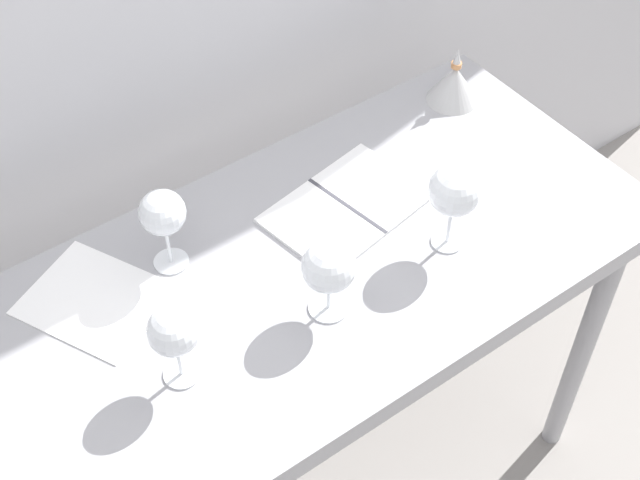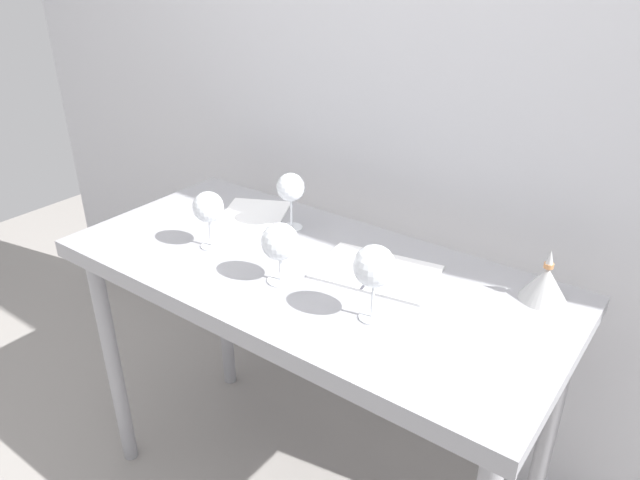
{
  "view_description": "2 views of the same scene",
  "coord_description": "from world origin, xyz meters",
  "px_view_note": "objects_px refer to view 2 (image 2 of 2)",
  "views": [
    {
      "loc": [
        -0.62,
        -0.92,
        2.2
      ],
      "look_at": [
        0.03,
        -0.02,
        0.97
      ],
      "focal_mm": 51.05,
      "sensor_mm": 36.0,
      "label": 1
    },
    {
      "loc": [
        0.86,
        -1.12,
        1.7
      ],
      "look_at": [
        0.04,
        -0.01,
        1.0
      ],
      "focal_mm": 33.2,
      "sensor_mm": 36.0,
      "label": 2
    }
  ],
  "objects_px": {
    "open_notebook": "(376,272)",
    "wine_glass_near_right": "(374,268)",
    "wine_glass_far_left": "(291,189)",
    "tasting_sheet_upper": "(254,215)",
    "wine_glass_near_left": "(208,208)",
    "wine_glass_near_center": "(280,243)",
    "decanter_funnel": "(545,283)"
  },
  "relations": [
    {
      "from": "open_notebook",
      "to": "wine_glass_near_right",
      "type": "bearing_deg",
      "value": -71.2
    },
    {
      "from": "wine_glass_far_left",
      "to": "tasting_sheet_upper",
      "type": "distance_m",
      "value": 0.21
    },
    {
      "from": "wine_glass_near_left",
      "to": "tasting_sheet_upper",
      "type": "xyz_separation_m",
      "value": [
        -0.05,
        0.23,
        -0.12
      ]
    },
    {
      "from": "wine_glass_near_center",
      "to": "open_notebook",
      "type": "distance_m",
      "value": 0.28
    },
    {
      "from": "wine_glass_near_center",
      "to": "wine_glass_far_left",
      "type": "height_order",
      "value": "wine_glass_far_left"
    },
    {
      "from": "open_notebook",
      "to": "tasting_sheet_upper",
      "type": "distance_m",
      "value": 0.52
    },
    {
      "from": "wine_glass_near_left",
      "to": "decanter_funnel",
      "type": "bearing_deg",
      "value": 18.4
    },
    {
      "from": "wine_glass_far_left",
      "to": "decanter_funnel",
      "type": "height_order",
      "value": "wine_glass_far_left"
    },
    {
      "from": "wine_glass_near_left",
      "to": "tasting_sheet_upper",
      "type": "height_order",
      "value": "wine_glass_near_left"
    },
    {
      "from": "wine_glass_far_left",
      "to": "open_notebook",
      "type": "height_order",
      "value": "wine_glass_far_left"
    },
    {
      "from": "tasting_sheet_upper",
      "to": "wine_glass_far_left",
      "type": "bearing_deg",
      "value": -26.86
    },
    {
      "from": "open_notebook",
      "to": "tasting_sheet_upper",
      "type": "bearing_deg",
      "value": 161.23
    },
    {
      "from": "wine_glass_near_left",
      "to": "wine_glass_near_center",
      "type": "bearing_deg",
      "value": -6.03
    },
    {
      "from": "wine_glass_near_right",
      "to": "decanter_funnel",
      "type": "relative_size",
      "value": 1.39
    },
    {
      "from": "wine_glass_near_left",
      "to": "tasting_sheet_upper",
      "type": "bearing_deg",
      "value": 101.75
    },
    {
      "from": "wine_glass_near_center",
      "to": "wine_glass_near_right",
      "type": "distance_m",
      "value": 0.28
    },
    {
      "from": "wine_glass_far_left",
      "to": "decanter_funnel",
      "type": "xyz_separation_m",
      "value": [
        0.75,
        0.06,
        -0.08
      ]
    },
    {
      "from": "wine_glass_near_center",
      "to": "wine_glass_far_left",
      "type": "relative_size",
      "value": 0.92
    },
    {
      "from": "wine_glass_near_right",
      "to": "open_notebook",
      "type": "height_order",
      "value": "wine_glass_near_right"
    },
    {
      "from": "wine_glass_near_right",
      "to": "tasting_sheet_upper",
      "type": "bearing_deg",
      "value": 156.51
    },
    {
      "from": "wine_glass_far_left",
      "to": "open_notebook",
      "type": "distance_m",
      "value": 0.39
    },
    {
      "from": "wine_glass_near_right",
      "to": "tasting_sheet_upper",
      "type": "xyz_separation_m",
      "value": [
        -0.62,
        0.27,
        -0.14
      ]
    },
    {
      "from": "wine_glass_near_center",
      "to": "open_notebook",
      "type": "height_order",
      "value": "wine_glass_near_center"
    },
    {
      "from": "wine_glass_far_left",
      "to": "open_notebook",
      "type": "xyz_separation_m",
      "value": [
        0.36,
        -0.08,
        -0.13
      ]
    },
    {
      "from": "wine_glass_near_right",
      "to": "open_notebook",
      "type": "xyz_separation_m",
      "value": [
        -0.1,
        0.19,
        -0.13
      ]
    },
    {
      "from": "wine_glass_far_left",
      "to": "tasting_sheet_upper",
      "type": "height_order",
      "value": "wine_glass_far_left"
    },
    {
      "from": "wine_glass_near_left",
      "to": "wine_glass_near_right",
      "type": "relative_size",
      "value": 0.89
    },
    {
      "from": "wine_glass_near_left",
      "to": "open_notebook",
      "type": "height_order",
      "value": "wine_glass_near_left"
    },
    {
      "from": "wine_glass_near_left",
      "to": "open_notebook",
      "type": "xyz_separation_m",
      "value": [
        0.47,
        0.15,
        -0.12
      ]
    },
    {
      "from": "tasting_sheet_upper",
      "to": "wine_glass_near_left",
      "type": "bearing_deg",
      "value": -104.66
    },
    {
      "from": "wine_glass_near_left",
      "to": "tasting_sheet_upper",
      "type": "relative_size",
      "value": 0.7
    },
    {
      "from": "decanter_funnel",
      "to": "wine_glass_near_center",
      "type": "bearing_deg",
      "value": -151.16
    }
  ]
}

